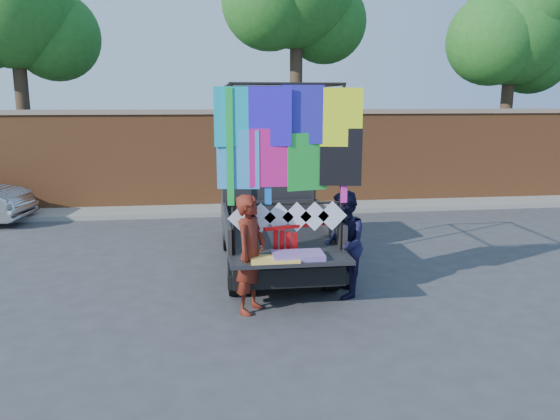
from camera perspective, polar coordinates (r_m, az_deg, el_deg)
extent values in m
plane|color=#38383A|center=(8.32, 3.91, -8.80)|extent=(90.00, 90.00, 0.00)
cube|color=#99562C|center=(14.81, -1.44, 5.21)|extent=(30.00, 0.35, 2.50)
cube|color=gray|center=(14.73, -1.47, 10.24)|extent=(30.00, 0.45, 0.12)
cube|color=gray|center=(14.31, -1.11, 0.16)|extent=(30.00, 1.20, 0.12)
cylinder|color=#38281C|center=(16.58, -25.19, 8.97)|extent=(0.36, 0.36, 4.90)
sphere|color=#215F1B|center=(16.75, -26.06, 18.56)|extent=(3.20, 3.20, 3.20)
sphere|color=#215F1B|center=(16.80, -22.37, 16.41)|extent=(2.40, 2.40, 2.40)
cylinder|color=#38281C|center=(16.05, 1.67, 11.00)|extent=(0.36, 0.36, 5.46)
sphere|color=#215F1B|center=(16.75, 4.71, 19.01)|extent=(2.40, 2.40, 2.40)
sphere|color=#215F1B|center=(15.85, -1.13, 20.90)|extent=(2.60, 2.60, 2.60)
cylinder|color=#38281C|center=(18.27, 22.48, 8.78)|extent=(0.36, 0.36, 4.55)
sphere|color=#215F1B|center=(18.37, 23.13, 16.89)|extent=(3.20, 3.20, 3.20)
sphere|color=#215F1B|center=(19.11, 24.74, 14.56)|extent=(2.40, 2.40, 2.40)
sphere|color=#215F1B|center=(17.69, 21.23, 16.21)|extent=(2.60, 2.60, 2.60)
sphere|color=#215F1B|center=(18.09, 25.17, 18.91)|extent=(2.20, 2.20, 2.20)
cylinder|color=black|center=(10.63, -5.42, -2.56)|extent=(0.20, 0.61, 0.61)
cylinder|color=black|center=(8.23, -4.71, -6.79)|extent=(0.20, 0.61, 0.61)
cylinder|color=black|center=(10.78, 2.28, -2.32)|extent=(0.20, 0.61, 0.61)
cylinder|color=black|center=(8.42, 5.22, -6.37)|extent=(0.20, 0.61, 0.61)
cube|color=black|center=(9.39, -0.70, -3.41)|extent=(1.57, 3.89, 0.28)
cube|color=black|center=(8.66, -0.15, -2.94)|extent=(1.67, 2.13, 0.09)
cube|color=black|center=(8.54, -5.58, -1.78)|extent=(0.06, 2.13, 0.42)
cube|color=black|center=(8.75, 5.15, -1.45)|extent=(0.06, 2.13, 0.42)
cube|color=black|center=(9.62, -0.96, -0.21)|extent=(1.67, 0.06, 0.42)
cube|color=black|center=(10.49, -1.53, 1.03)|extent=(1.67, 1.48, 1.16)
cube|color=#8C9EAD|center=(10.02, -1.29, 2.68)|extent=(1.48, 0.06, 0.51)
cube|color=#8C9EAD|center=(11.14, -1.92, 2.61)|extent=(1.48, 0.09, 0.65)
cube|color=black|center=(11.53, -2.07, 0.82)|extent=(1.62, 0.83, 0.51)
cube|color=black|center=(7.42, 1.17, -5.29)|extent=(1.67, 0.51, 0.06)
cube|color=black|center=(7.73, 0.91, -7.33)|extent=(1.71, 0.14, 0.17)
cylinder|color=black|center=(7.41, -5.01, 4.04)|extent=(0.05, 0.05, 2.32)
cylinder|color=black|center=(9.34, -5.58, 5.59)|extent=(0.05, 0.05, 2.32)
cylinder|color=black|center=(7.63, 6.49, 4.23)|extent=(0.05, 0.05, 2.32)
cylinder|color=black|center=(9.51, 3.64, 5.73)|extent=(0.05, 0.05, 2.32)
cylinder|color=black|center=(7.42, 0.85, 13.06)|extent=(1.57, 0.04, 0.04)
cylinder|color=black|center=(9.35, -0.95, 12.75)|extent=(1.57, 0.04, 0.04)
cylinder|color=black|center=(8.32, -5.48, 12.85)|extent=(0.04, 1.99, 0.04)
cylinder|color=black|center=(8.52, 5.05, 12.83)|extent=(0.04, 1.99, 0.04)
cylinder|color=black|center=(7.55, 0.81, 0.67)|extent=(1.57, 0.04, 0.04)
cube|color=#0EB6CC|center=(7.33, -4.59, 9.78)|extent=(0.57, 0.01, 0.79)
cube|color=#2B19E5|center=(7.34, -0.91, 9.82)|extent=(0.57, 0.01, 0.79)
cube|color=#2E26C1|center=(7.44, 2.65, 9.83)|extent=(0.57, 0.01, 0.79)
cube|color=#DBF71A|center=(7.50, 6.24, 9.79)|extent=(0.57, 0.01, 0.79)
cube|color=#2F92E2|center=(7.38, -4.52, 5.10)|extent=(0.57, 0.01, 0.79)
cube|color=#E21981|center=(7.38, -0.89, 5.14)|extent=(0.57, 0.01, 0.79)
cube|color=green|center=(7.48, 2.61, 5.22)|extent=(0.57, 0.01, 0.79)
cube|color=black|center=(7.54, 6.14, 5.22)|extent=(0.57, 0.01, 0.79)
cube|color=green|center=(7.34, -5.26, 6.51)|extent=(0.09, 0.01, 1.57)
cube|color=#FF2AAF|center=(7.57, 6.82, 6.63)|extent=(0.09, 0.01, 1.57)
cube|color=blue|center=(7.37, -1.28, 6.58)|extent=(0.09, 0.01, 1.57)
cube|color=white|center=(7.50, -3.92, -0.88)|extent=(0.42, 0.01, 0.42)
cube|color=white|center=(7.52, -2.01, -0.82)|extent=(0.42, 0.01, 0.42)
cube|color=white|center=(7.55, -0.10, -0.77)|extent=(0.42, 0.01, 0.42)
cube|color=white|center=(7.58, 1.78, -0.72)|extent=(0.42, 0.01, 0.42)
cube|color=white|center=(7.63, 3.65, -0.66)|extent=(0.42, 0.01, 0.42)
cube|color=white|center=(7.68, 5.49, -0.61)|extent=(0.42, 0.01, 0.42)
cube|color=#D93064|center=(7.41, 1.88, -4.78)|extent=(0.69, 0.42, 0.07)
cube|color=#FFD250|center=(7.31, -0.55, -5.16)|extent=(0.65, 0.37, 0.04)
imported|color=maroon|center=(7.44, -3.09, -4.62)|extent=(0.65, 0.72, 1.64)
imported|color=black|center=(8.07, 6.64, -3.60)|extent=(0.69, 0.84, 1.58)
cube|color=red|center=(7.64, 1.99, -1.65)|extent=(1.03, 0.35, 0.04)
cube|color=red|center=(7.66, -0.47, -4.19)|extent=(0.07, 0.02, 0.61)
cube|color=red|center=(7.67, 0.19, -4.31)|extent=(0.07, 0.02, 0.61)
cube|color=red|center=(7.69, 0.85, -4.43)|extent=(0.07, 0.02, 0.61)
cube|color=red|center=(7.71, 1.51, -4.55)|extent=(0.07, 0.02, 0.61)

